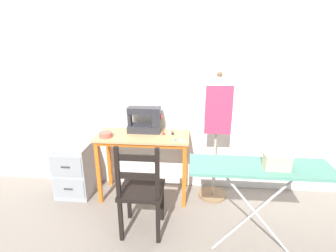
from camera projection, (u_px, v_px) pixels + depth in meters
ground_plane at (141, 206)px, 2.92m from camera, size 14.00×14.00×0.00m
wall_back at (146, 84)px, 3.01m from camera, size 10.00×0.05×2.55m
sewing_table at (143, 145)px, 2.92m from camera, size 1.02×0.45×0.76m
sewing_machine at (146, 120)px, 2.95m from camera, size 0.38×0.18×0.31m
fabric_bowl at (106, 134)px, 2.82m from camera, size 0.14×0.14×0.05m
scissors at (178, 140)px, 2.74m from camera, size 0.12×0.07×0.01m
thread_spool_near_machine at (164, 134)px, 2.88m from camera, size 0.03×0.03×0.04m
thread_spool_mid_table at (169, 131)px, 2.95m from camera, size 0.03×0.03×0.04m
thread_spool_far_edge at (173, 133)px, 2.88m from camera, size 0.03×0.03×0.04m
wooden_chair at (141, 191)px, 2.40m from camera, size 0.40×0.38×0.94m
filing_cabinet at (76, 168)px, 3.11m from camera, size 0.39×0.48×0.62m
dress_form at (217, 112)px, 2.78m from camera, size 0.32×0.32×1.46m
ironing_board at (260, 171)px, 2.05m from camera, size 1.10×0.35×0.84m
storage_box at (277, 162)px, 1.98m from camera, size 0.20×0.12×0.12m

